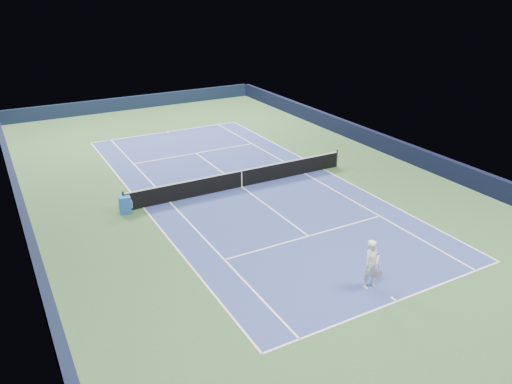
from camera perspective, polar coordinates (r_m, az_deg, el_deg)
ground at (r=27.13m, az=-1.65°, el=0.59°), size 40.00×40.00×0.00m
wall_far at (r=44.71m, az=-13.64°, el=9.92°), size 22.00×0.35×1.10m
wall_right at (r=33.00m, az=15.33°, el=5.00°), size 0.35×40.00×1.10m
wall_left at (r=24.38m, az=-24.90°, el=-3.08°), size 0.35×40.00×1.10m
court_surface at (r=27.13m, az=-1.65°, el=0.59°), size 10.97×23.77×0.01m
baseline_far at (r=37.49m, az=-10.12°, el=6.79°), size 10.97×0.08×0.00m
baseline_near at (r=18.67m, az=15.81°, el=-11.93°), size 10.97×0.08×0.00m
sideline_doubles_right at (r=29.85m, az=7.74°, el=2.59°), size 0.08×23.77×0.00m
sideline_doubles_left at (r=25.31m, az=-12.74°, el=-1.75°), size 0.08×23.77×0.00m
sideline_singles_right at (r=29.10m, az=5.56°, el=2.13°), size 0.08×23.77×0.00m
sideline_singles_left at (r=25.66m, az=-9.83°, el=-1.14°), size 0.08×23.77×0.00m
service_line_far at (r=32.57m, az=-6.86°, el=4.44°), size 8.23×0.08×0.00m
service_line_near at (r=22.18m, az=6.03°, el=-5.03°), size 8.23×0.08×0.00m
center_service_line at (r=27.12m, az=-1.65°, el=0.61°), size 0.08×12.80×0.00m
center_mark_far at (r=37.35m, az=-10.04°, el=6.74°), size 0.08×0.30×0.00m
center_mark_near at (r=18.75m, az=15.49°, el=-11.72°), size 0.08×0.30×0.00m
tennis_net at (r=26.93m, az=-1.66°, el=1.58°), size 12.90×0.10×1.07m
sponsor_cube at (r=24.80m, az=-14.73°, el=-1.41°), size 0.60×0.55×0.87m
tennis_player at (r=18.70m, az=13.08°, el=-8.05°), size 0.86×1.30×2.83m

